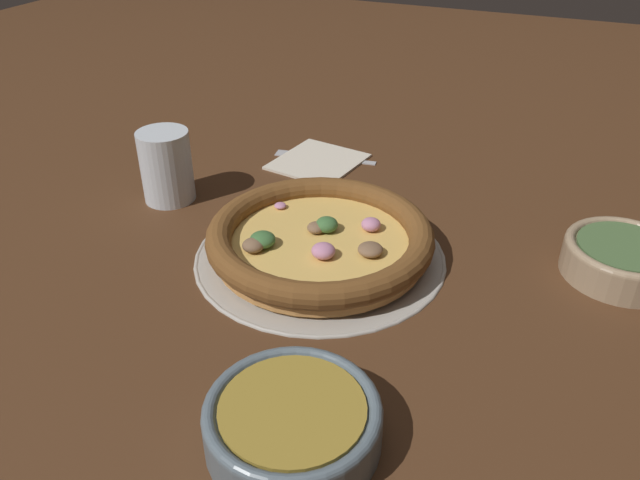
% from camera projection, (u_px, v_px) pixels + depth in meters
% --- Properties ---
extents(ground_plane, '(3.00, 3.00, 0.00)m').
position_uv_depth(ground_plane, '(320.00, 256.00, 0.78)').
color(ground_plane, '#4C2D19').
extents(pizza_tray, '(0.31, 0.31, 0.01)m').
position_uv_depth(pizza_tray, '(320.00, 254.00, 0.78)').
color(pizza_tray, '#B7B2A8').
rests_on(pizza_tray, ground_plane).
extents(pizza, '(0.28, 0.28, 0.04)m').
position_uv_depth(pizza, '(320.00, 239.00, 0.77)').
color(pizza, '#BC7F42').
rests_on(pizza, pizza_tray).
extents(bowl_near, '(0.15, 0.15, 0.04)m').
position_uv_depth(bowl_near, '(293.00, 421.00, 0.53)').
color(bowl_near, slate).
rests_on(bowl_near, ground_plane).
extents(bowl_far, '(0.14, 0.14, 0.04)m').
position_uv_depth(bowl_far, '(623.00, 257.00, 0.74)').
color(bowl_far, '#9E8466').
rests_on(bowl_far, ground_plane).
extents(drinking_cup, '(0.07, 0.07, 0.10)m').
position_uv_depth(drinking_cup, '(166.00, 166.00, 0.89)').
color(drinking_cup, silver).
rests_on(drinking_cup, ground_plane).
extents(napkin, '(0.15, 0.16, 0.01)m').
position_uv_depth(napkin, '(318.00, 160.00, 1.02)').
color(napkin, beige).
rests_on(napkin, ground_plane).
extents(fork, '(0.17, 0.04, 0.00)m').
position_uv_depth(fork, '(319.00, 157.00, 1.03)').
color(fork, '#B7B7BC').
rests_on(fork, ground_plane).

